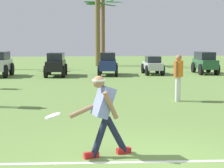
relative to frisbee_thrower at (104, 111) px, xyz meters
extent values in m
cube|color=white|center=(0.63, -0.38, -0.80)|extent=(27.65, 1.83, 0.01)
cylinder|color=#191E38|center=(-0.07, -0.02, -0.44)|extent=(0.37, 0.21, 0.72)
cube|color=red|center=(-0.22, -0.07, -0.75)|extent=(0.28, 0.17, 0.10)
cylinder|color=#191E38|center=(0.23, 0.07, -0.44)|extent=(0.46, 0.24, 0.69)
cube|color=red|center=(0.37, 0.11, -0.75)|extent=(0.28, 0.17, 0.10)
cube|color=#7A84C6|center=(0.00, 0.00, 0.17)|extent=(0.45, 0.43, 0.58)
sphere|color=#936B4C|center=(-0.09, -0.03, 0.52)|extent=(0.26, 0.26, 0.21)
cylinder|color=white|center=(-0.09, -0.03, 0.55)|extent=(0.27, 0.27, 0.03)
cylinder|color=#936B4C|center=(-0.32, 0.09, 0.02)|extent=(0.57, 0.24, 0.27)
cylinder|color=#936B4C|center=(0.10, -0.18, 0.14)|extent=(0.29, 0.16, 0.49)
cylinder|color=white|center=(-0.87, -0.06, -0.04)|extent=(0.27, 0.27, 0.10)
cylinder|color=silver|center=(2.88, 5.19, -0.39)|extent=(0.15, 0.15, 0.82)
cylinder|color=silver|center=(3.00, 5.33, -0.39)|extent=(0.15, 0.15, 0.82)
cube|color=orange|center=(2.94, 5.26, 0.29)|extent=(0.37, 0.39, 0.54)
cylinder|color=#936B4C|center=(2.81, 5.10, 0.30)|extent=(0.10, 0.10, 0.52)
cylinder|color=#936B4C|center=(3.07, 5.42, 0.30)|extent=(0.10, 0.10, 0.52)
sphere|color=#936B4C|center=(2.94, 5.26, 0.66)|extent=(0.28, 0.28, 0.20)
cube|color=#B7BABF|center=(-4.75, 14.18, -0.14)|extent=(1.07, 2.39, 0.60)
cylinder|color=black|center=(-4.23, 14.94, -0.44)|extent=(0.21, 0.73, 0.72)
cylinder|color=black|center=(-4.29, 13.39, -0.44)|extent=(0.21, 0.73, 0.72)
cube|color=black|center=(-1.58, 14.04, -0.20)|extent=(1.07, 2.44, 0.55)
cube|color=#1E232B|center=(-1.57, 14.19, 0.31)|extent=(0.92, 1.84, 0.46)
cylinder|color=black|center=(-2.02, 14.89, -0.47)|extent=(0.21, 0.67, 0.66)
cylinder|color=black|center=(-1.06, 14.85, -0.47)|extent=(0.21, 0.67, 0.66)
cylinder|color=black|center=(-2.09, 13.22, -0.47)|extent=(0.21, 0.67, 0.66)
cylinder|color=black|center=(-1.14, 13.18, -0.47)|extent=(0.21, 0.67, 0.66)
cube|color=navy|center=(1.45, 14.27, -0.20)|extent=(1.23, 2.49, 0.55)
cube|color=#1E232B|center=(1.47, 14.41, 0.31)|extent=(1.05, 1.89, 0.46)
cylinder|color=black|center=(1.07, 15.15, -0.47)|extent=(0.25, 0.68, 0.66)
cylinder|color=black|center=(2.02, 15.04, -0.47)|extent=(0.25, 0.68, 0.66)
cylinder|color=black|center=(0.87, 13.49, -0.47)|extent=(0.25, 0.68, 0.66)
cylinder|color=black|center=(1.83, 13.38, -0.47)|extent=(0.25, 0.68, 0.66)
cube|color=#B7BABF|center=(4.18, 14.50, -0.29)|extent=(0.98, 2.23, 0.42)
cube|color=#1E232B|center=(4.17, 14.40, 0.11)|extent=(0.83, 1.13, 0.38)
cylinder|color=black|center=(3.76, 15.29, -0.50)|extent=(0.20, 0.61, 0.60)
cylinder|color=black|center=(4.66, 15.26, -0.50)|extent=(0.20, 0.61, 0.60)
cylinder|color=black|center=(3.70, 13.75, -0.50)|extent=(0.20, 0.61, 0.60)
cylinder|color=black|center=(4.60, 13.72, -0.50)|extent=(0.20, 0.61, 0.60)
cube|color=#235133|center=(7.47, 14.53, -0.20)|extent=(1.15, 2.47, 0.55)
cube|color=#1E232B|center=(7.49, 14.68, 0.31)|extent=(0.99, 1.86, 0.46)
cylinder|color=black|center=(7.06, 15.40, -0.47)|extent=(0.23, 0.67, 0.66)
cylinder|color=black|center=(8.02, 15.33, -0.47)|extent=(0.23, 0.67, 0.66)
cylinder|color=black|center=(6.93, 13.74, -0.47)|extent=(0.23, 0.67, 0.66)
cylinder|color=black|center=(7.89, 13.66, -0.47)|extent=(0.23, 0.67, 0.66)
cylinder|color=brown|center=(1.33, 21.54, 2.30)|extent=(0.39, 0.39, 6.21)
cylinder|color=brown|center=(1.83, 22.66, 1.91)|extent=(0.33, 0.33, 5.43)
ellipsoid|color=#236628|center=(2.66, 22.74, 4.37)|extent=(1.69, 0.41, 0.15)
ellipsoid|color=#236628|center=(2.47, 23.35, 4.18)|extent=(1.46, 1.55, 0.18)
ellipsoid|color=#236628|center=(1.74, 23.64, 4.08)|extent=(0.43, 1.99, 0.20)
ellipsoid|color=#236628|center=(1.14, 22.85, 4.22)|extent=(1.45, 0.62, 0.20)
ellipsoid|color=#236628|center=(1.04, 22.32, 4.28)|extent=(1.69, 0.92, 0.17)
ellipsoid|color=#236628|center=(1.75, 21.73, 4.13)|extent=(0.40, 1.88, 0.20)
ellipsoid|color=#236628|center=(2.21, 21.95, 4.33)|extent=(0.97, 1.54, 0.16)
camera|label=1|loc=(-0.48, -5.82, 1.22)|focal=55.00mm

